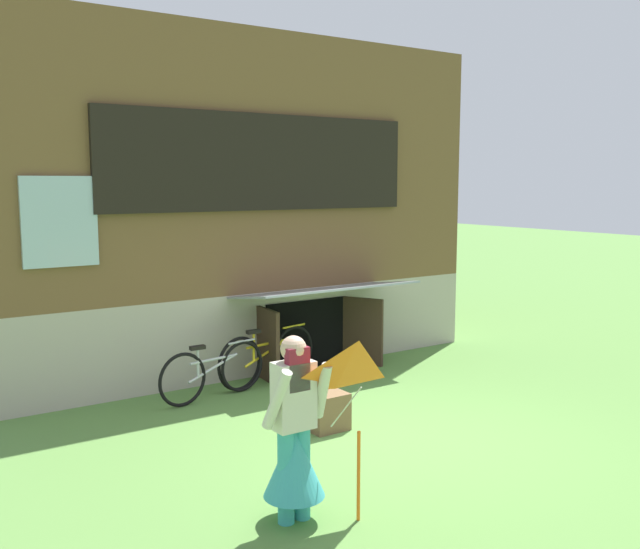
{
  "coord_description": "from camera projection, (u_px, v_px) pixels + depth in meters",
  "views": [
    {
      "loc": [
        -5.11,
        -5.96,
        2.84
      ],
      "look_at": [
        -0.54,
        0.75,
        1.78
      ],
      "focal_mm": 40.14,
      "sensor_mm": 36.0,
      "label": 1
    }
  ],
  "objects": [
    {
      "name": "ground_plane",
      "position": [
        397.0,
        434.0,
        8.1
      ],
      "size": [
        60.0,
        60.0,
        0.0
      ],
      "primitive_type": "plane",
      "color": "#56843D"
    },
    {
      "name": "log_house",
      "position": [
        191.0,
        202.0,
        12.27
      ],
      "size": [
        7.79,
        6.09,
        4.97
      ],
      "color": "#ADA393",
      "rests_on": "ground_plane"
    },
    {
      "name": "bicycle_yellow",
      "position": [
        267.0,
        356.0,
        10.09
      ],
      "size": [
        1.75,
        0.4,
        0.81
      ],
      "rotation": [
        0.0,
        0.0,
        0.2
      ],
      "color": "black",
      "rests_on": "ground_plane"
    },
    {
      "name": "person",
      "position": [
        294.0,
        444.0,
        5.94
      ],
      "size": [
        0.61,
        0.52,
        1.59
      ],
      "rotation": [
        0.0,
        0.0,
        -0.24
      ],
      "color": "teal",
      "rests_on": "ground_plane"
    },
    {
      "name": "bicycle_silver",
      "position": [
        213.0,
        372.0,
        9.36
      ],
      "size": [
        1.63,
        0.32,
        0.75
      ],
      "rotation": [
        0.0,
        0.0,
        0.17
      ],
      "color": "black",
      "rests_on": "ground_plane"
    },
    {
      "name": "kite",
      "position": [
        359.0,
        383.0,
        5.67
      ],
      "size": [
        0.78,
        0.72,
        1.53
      ],
      "color": "orange",
      "rests_on": "ground_plane"
    },
    {
      "name": "wooden_crate",
      "position": [
        326.0,
        411.0,
        8.22
      ],
      "size": [
        0.44,
        0.38,
        0.43
      ],
      "primitive_type": "cube",
      "color": "brown",
      "rests_on": "ground_plane"
    }
  ]
}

